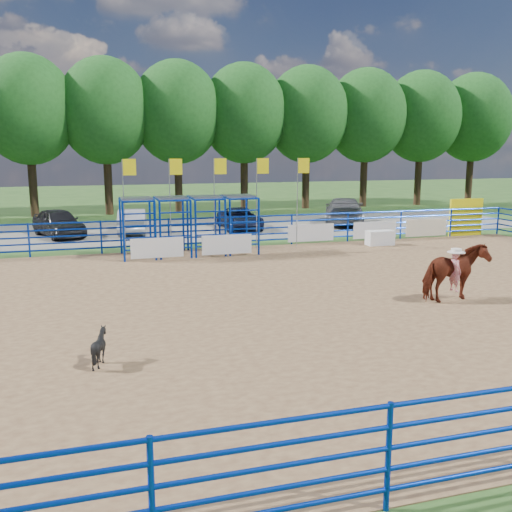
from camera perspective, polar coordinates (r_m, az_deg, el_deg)
name	(u,v)px	position (r m, az deg, el deg)	size (l,w,h in m)	color
ground	(311,300)	(17.82, 5.55, -4.43)	(120.00, 120.00, 0.00)	#3C6327
arena_dirt	(311,300)	(17.82, 5.56, -4.40)	(30.00, 20.00, 0.02)	#926F49
gravel_strip	(203,228)	(33.88, -5.30, 2.80)	(40.00, 10.00, 0.01)	gray
announcer_table	(380,238)	(28.31, 12.29, 1.79)	(1.31, 0.61, 0.70)	white
horse_and_rider	(455,272)	(18.41, 19.27, -1.48)	(2.22, 1.28, 2.25)	maroon
calf	(100,347)	(12.92, -15.38, -8.77)	(0.63, 0.71, 0.79)	black
car_a	(59,223)	(32.16, -19.14, 3.18)	(1.76, 4.38, 1.49)	black
car_b	(132,221)	(32.32, -12.25, 3.45)	(1.44, 4.14, 1.36)	#9B9EA4
car_c	(240,219)	(33.19, -1.61, 3.75)	(2.04, 4.43, 1.23)	black
car_d	(344,211)	(35.97, 8.80, 4.50)	(2.30, 5.66, 1.64)	#5B5B5E
perimeter_fence	(312,277)	(17.64, 5.60, -2.08)	(30.10, 20.10, 1.50)	#072CA3
chute_assembly	(197,226)	(25.42, -5.92, 3.01)	(19.32, 2.41, 4.20)	#072CA3
treeline	(177,107)	(42.53, -7.94, 14.51)	(56.40, 6.40, 11.24)	#3F2B19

